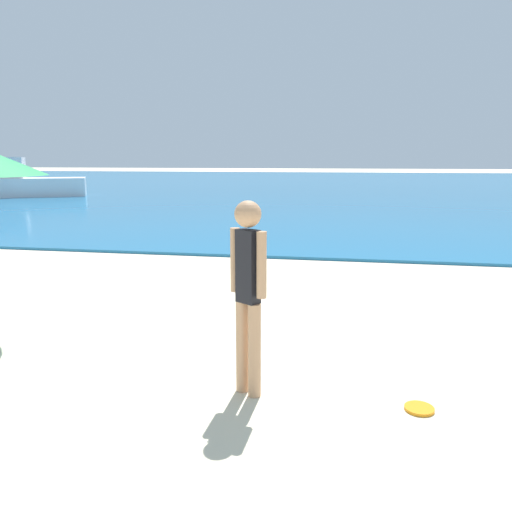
# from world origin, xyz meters

# --- Properties ---
(water) EXTENTS (160.00, 60.00, 0.06)m
(water) POSITION_xyz_m (0.00, 42.42, 0.03)
(water) COLOR #1E6B9E
(water) RESTS_ON ground
(person_standing) EXTENTS (0.33, 0.24, 1.63)m
(person_standing) POSITION_xyz_m (0.46, 6.71, 0.93)
(person_standing) COLOR tan
(person_standing) RESTS_ON ground
(frisbee) EXTENTS (0.23, 0.23, 0.03)m
(frisbee) POSITION_xyz_m (1.85, 6.66, 0.01)
(frisbee) COLOR orange
(frisbee) RESTS_ON ground
(boat_near) EXTENTS (5.93, 4.22, 1.95)m
(boat_near) POSITION_xyz_m (-14.92, 25.56, 0.73)
(boat_near) COLOR white
(boat_near) RESTS_ON water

